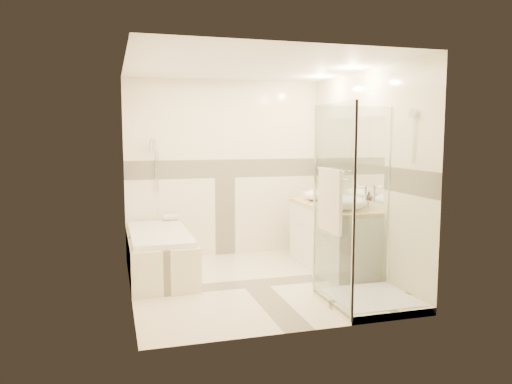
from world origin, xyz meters
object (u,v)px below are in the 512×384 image
object	(u,v)px
amenity_bottle_b	(329,199)
vanity	(331,237)
shower_enclosure	(358,256)
bathtub	(159,251)
vessel_sink_near	(318,195)
vessel_sink_far	(348,203)
amenity_bottle_a	(336,200)

from	to	relation	value
amenity_bottle_b	vanity	bearing A→B (deg)	-66.66
vanity	shower_enclosure	bearing A→B (deg)	-102.97
bathtub	vessel_sink_near	world-z (taller)	vessel_sink_near
vanity	shower_enclosure	distance (m)	1.31
vessel_sink_far	amenity_bottle_a	size ratio (longest dim) A/B	3.09
bathtub	shower_enclosure	world-z (taller)	shower_enclosure
bathtub	vessel_sink_far	xyz separation A→B (m)	(2.13, -0.83, 0.63)
shower_enclosure	bathtub	bearing A→B (deg)	138.90
bathtub	amenity_bottle_a	size ratio (longest dim) A/B	11.77
vessel_sink_far	bathtub	bearing A→B (deg)	158.61
shower_enclosure	amenity_bottle_a	distance (m)	1.23
vanity	amenity_bottle_a	bearing A→B (deg)	-97.91
bathtub	vessel_sink_near	distance (m)	2.22
shower_enclosure	vessel_sink_far	bearing A→B (deg)	70.86
bathtub	amenity_bottle_b	distance (m)	2.24
bathtub	vessel_sink_near	xyz separation A→B (m)	(2.13, 0.07, 0.62)
bathtub	amenity_bottle_a	xyz separation A→B (m)	(2.13, -0.49, 0.62)
bathtub	vanity	bearing A→B (deg)	-9.25
vessel_sink_near	vessel_sink_far	size ratio (longest dim) A/B	0.86
vessel_sink_near	amenity_bottle_a	size ratio (longest dim) A/B	2.66
vanity	amenity_bottle_b	world-z (taller)	amenity_bottle_b
vanity	shower_enclosure	xyz separation A→B (m)	(-0.29, -1.27, 0.08)
shower_enclosure	amenity_bottle_a	xyz separation A→B (m)	(0.27, 1.13, 0.42)
vanity	vessel_sink_near	distance (m)	0.65
vessel_sink_far	amenity_bottle_a	distance (m)	0.34
amenity_bottle_a	vanity	bearing A→B (deg)	82.09
amenity_bottle_b	bathtub	bearing A→B (deg)	171.89
vessel_sink_near	vanity	bearing A→B (deg)	-87.28
vessel_sink_near	amenity_bottle_b	world-z (taller)	vessel_sink_near
amenity_bottle_a	amenity_bottle_b	distance (m)	0.19
vessel_sink_far	amenity_bottle_a	world-z (taller)	vessel_sink_far
shower_enclosure	amenity_bottle_b	xyz separation A→B (m)	(0.27, 1.32, 0.42)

